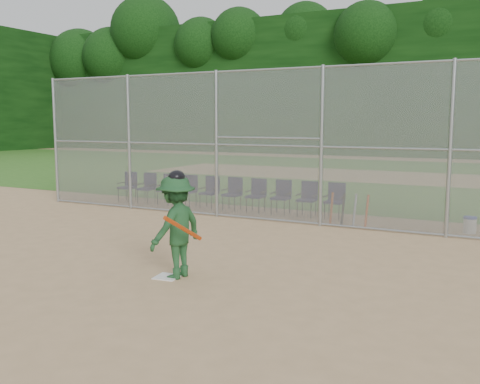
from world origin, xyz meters
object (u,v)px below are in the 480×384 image
at_px(batter_at_plate, 176,226).
at_px(water_cooler, 470,225).
at_px(chair_0, 127,187).
at_px(home_plate, 167,277).

relative_size(batter_at_plate, water_cooler, 4.65).
xyz_separation_m(batter_at_plate, water_cooler, (4.17, 6.18, -0.68)).
height_order(batter_at_plate, chair_0, batter_at_plate).
bearing_deg(home_plate, batter_at_plate, 32.88).
height_order(home_plate, water_cooler, water_cooler).
distance_m(home_plate, water_cooler, 7.61).
bearing_deg(home_plate, chair_0, 133.04).
height_order(home_plate, batter_at_plate, batter_at_plate).
bearing_deg(chair_0, batter_at_plate, -45.97).
distance_m(home_plate, batter_at_plate, 0.89).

